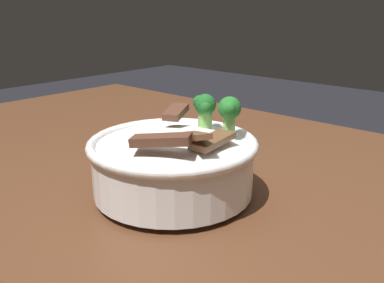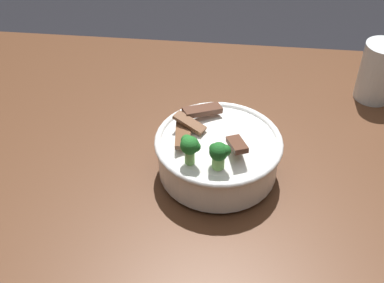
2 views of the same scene
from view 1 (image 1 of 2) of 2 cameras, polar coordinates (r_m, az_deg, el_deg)
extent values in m
cube|color=#56331E|center=(0.56, 0.52, -10.24)|extent=(1.52, 0.95, 0.05)
cube|color=#56331E|center=(1.43, -9.87, -9.42)|extent=(0.07, 0.07, 0.73)
cylinder|color=white|center=(0.56, -2.54, -7.02)|extent=(0.11, 0.11, 0.01)
cylinder|color=white|center=(0.55, -2.60, -3.52)|extent=(0.21, 0.21, 0.07)
torus|color=white|center=(0.54, -2.65, -0.24)|extent=(0.22, 0.22, 0.01)
ellipsoid|color=white|center=(0.54, -2.63, -1.37)|extent=(0.19, 0.19, 0.05)
cube|color=brown|center=(0.50, 2.85, 0.14)|extent=(0.03, 0.07, 0.01)
cube|color=#563323|center=(0.47, -3.91, 0.11)|extent=(0.07, 0.05, 0.02)
cube|color=brown|center=(0.49, 0.45, 0.83)|extent=(0.06, 0.04, 0.02)
cube|color=#563323|center=(0.58, -2.25, 4.07)|extent=(0.04, 0.05, 0.02)
cylinder|color=#7AB256|center=(0.55, 5.09, 2.24)|extent=(0.02, 0.02, 0.03)
sphere|color=#237028|center=(0.55, 5.16, 4.59)|extent=(0.03, 0.03, 0.03)
sphere|color=#237028|center=(0.55, 4.30, 4.54)|extent=(0.02, 0.02, 0.02)
sphere|color=#237028|center=(0.54, 5.06, 4.49)|extent=(0.02, 0.02, 0.02)
cylinder|color=#7AB256|center=(0.58, 1.80, 3.01)|extent=(0.02, 0.02, 0.02)
sphere|color=#1E6023|center=(0.58, 1.82, 5.05)|extent=(0.03, 0.03, 0.03)
sphere|color=#1E6023|center=(0.58, 1.05, 5.44)|extent=(0.02, 0.02, 0.02)
sphere|color=#1E6023|center=(0.57, 1.84, 4.66)|extent=(0.02, 0.02, 0.02)
camera|label=2|loc=(1.14, 24.67, 36.29)|focal=46.34mm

